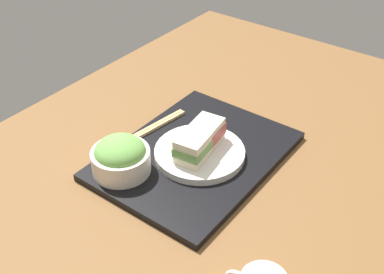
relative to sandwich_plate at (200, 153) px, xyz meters
The scene contains 7 objects.
ground_plane 4.85cm from the sandwich_plate, 116.03° to the left, with size 140.00×100.00×3.00cm, color brown.
serving_tray 2.14cm from the sandwich_plate, 105.42° to the right, with size 41.81×31.45×1.62cm, color black.
sandwich_plate is the anchor object (origin of this frame).
sandwich_near 4.81cm from the sandwich_plate, behind, with size 7.66×6.81×5.30cm.
sandwich_far 4.87cm from the sandwich_plate, ahead, with size 7.60×6.73×5.46cm.
salad_bowl 17.04cm from the sandwich_plate, 36.68° to the right, with size 12.10×12.10×7.79cm.
chopsticks_pair 14.78cm from the sandwich_plate, 90.35° to the right, with size 22.25×4.74×0.70cm.
Camera 1 is at (67.87, 45.11, 66.93)cm, focal length 45.60 mm.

